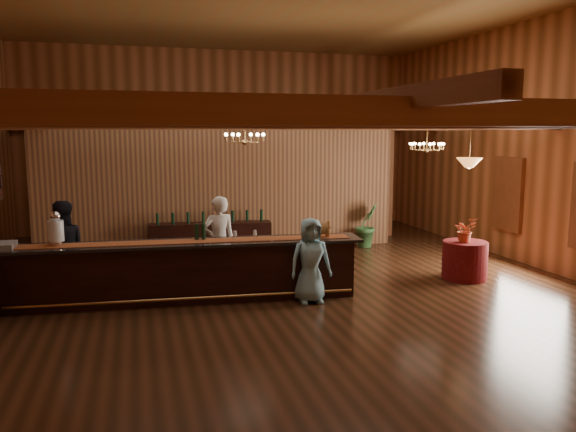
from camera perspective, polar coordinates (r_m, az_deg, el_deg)
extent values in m
plane|color=#3F2113|center=(11.19, -1.18, -7.08)|extent=(14.00, 14.00, 0.00)
cube|color=#BC7041|center=(17.65, -6.78, 7.60)|extent=(12.00, 0.10, 5.50)
cube|color=#BC7041|center=(4.34, 21.82, 4.56)|extent=(12.00, 0.10, 5.50)
cube|color=#BC7041|center=(13.55, 24.41, 6.66)|extent=(0.10, 14.00, 5.50)
cube|color=brown|center=(5.61, 12.71, 10.31)|extent=(11.90, 0.20, 0.28)
cube|color=brown|center=(7.90, 4.11, 9.90)|extent=(11.90, 0.20, 0.28)
cube|color=brown|center=(10.30, -0.55, 9.58)|extent=(11.90, 0.20, 0.28)
cube|color=brown|center=(12.73, -3.44, 9.36)|extent=(11.90, 0.20, 0.28)
cube|color=brown|center=(15.19, -5.39, 9.19)|extent=(11.90, 0.20, 0.28)
cube|color=brown|center=(17.46, -6.71, 9.07)|extent=(11.90, 0.20, 0.28)
cube|color=brown|center=(10.63, -25.84, 9.47)|extent=(0.18, 13.90, 0.22)
cube|color=brown|center=(10.78, -1.24, 10.28)|extent=(0.18, 13.90, 0.22)
cube|color=brown|center=(12.65, 19.25, 9.55)|extent=(0.18, 13.90, 0.22)
cube|color=brown|center=(15.14, -22.35, 2.53)|extent=(0.20, 0.20, 3.20)
cube|color=brown|center=(16.62, 10.18, 3.51)|extent=(0.20, 0.20, 3.20)
cube|color=brown|center=(14.19, -6.60, 2.55)|extent=(9.00, 0.18, 3.10)
cube|color=white|center=(14.37, 21.44, 2.09)|extent=(0.12, 1.05, 1.75)
cube|color=black|center=(16.54, -2.45, -0.05)|extent=(1.20, 0.60, 1.10)
cube|color=olive|center=(16.17, -12.87, -0.64)|extent=(1.00, 0.60, 1.00)
cube|color=black|center=(10.27, -10.57, -5.70)|extent=(6.18, 1.16, 1.03)
cube|color=black|center=(10.15, -10.65, -2.75)|extent=(6.50, 1.32, 0.05)
cube|color=maroon|center=(10.14, -10.65, -2.57)|extent=(6.06, 0.90, 0.01)
cylinder|color=tan|center=(9.97, -10.31, -8.26)|extent=(5.93, 0.54, 0.05)
cylinder|color=silver|center=(10.42, -22.44, -2.59)|extent=(0.18, 0.18, 0.08)
cylinder|color=silver|center=(10.38, -22.51, -1.40)|extent=(0.26, 0.26, 0.36)
sphere|color=silver|center=(10.34, -22.59, -0.04)|extent=(0.18, 0.18, 0.18)
cube|color=olive|center=(10.32, 2.55, -1.44)|extent=(0.06, 0.06, 0.30)
cube|color=olive|center=(10.41, 4.02, -1.36)|extent=(0.06, 0.06, 0.30)
cylinder|color=olive|center=(10.36, 3.29, -1.24)|extent=(0.24, 0.24, 0.24)
cylinder|color=black|center=(10.24, -9.27, -1.61)|extent=(0.07, 0.07, 0.30)
cylinder|color=black|center=(10.24, -8.58, -1.59)|extent=(0.07, 0.07, 0.30)
cube|color=black|center=(13.87, -7.82, -2.36)|extent=(2.96, 0.75, 0.82)
cylinder|color=#490405|center=(12.16, 17.51, -4.31)|extent=(0.91, 0.91, 0.79)
cylinder|color=tan|center=(11.44, -4.41, 8.47)|extent=(0.02, 0.02, 0.39)
sphere|color=tan|center=(11.44, -4.40, 7.50)|extent=(0.12, 0.12, 0.12)
torus|color=tan|center=(11.44, -4.40, 8.00)|extent=(0.80, 0.80, 0.04)
cylinder|color=tan|center=(13.80, 13.94, 7.78)|extent=(0.02, 0.02, 0.61)
sphere|color=tan|center=(13.81, 13.89, 6.51)|extent=(0.12, 0.12, 0.12)
torus|color=tan|center=(13.81, 13.91, 6.92)|extent=(0.80, 0.80, 0.04)
cylinder|color=tan|center=(11.88, 18.02, 7.10)|extent=(0.02, 0.02, 0.80)
cone|color=orange|center=(11.89, 17.94, 5.17)|extent=(0.52, 0.52, 0.20)
imported|color=silver|center=(11.02, -7.03, -2.60)|extent=(0.71, 0.53, 1.79)
imported|color=black|center=(11.05, -21.97, -3.15)|extent=(0.95, 0.79, 1.79)
imported|color=#7AB2C2|center=(9.96, 2.31, -4.53)|extent=(0.75, 0.49, 1.52)
imported|color=#32612F|center=(14.94, 8.02, -0.91)|extent=(0.80, 0.74, 1.17)
imported|color=#BC4322|center=(11.97, 17.53, -1.36)|extent=(0.51, 0.46, 0.50)
imported|color=tan|center=(12.05, 17.64, -1.83)|extent=(0.17, 0.17, 0.28)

